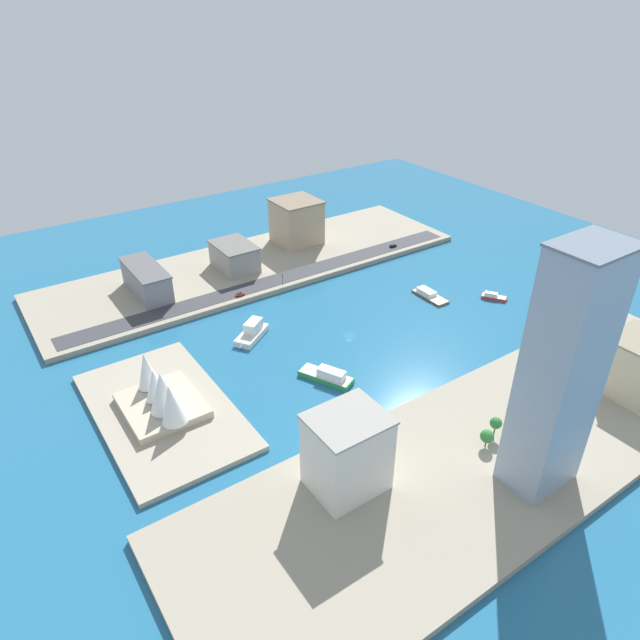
% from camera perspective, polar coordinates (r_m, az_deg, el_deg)
% --- Properties ---
extents(ground_plane, '(440.00, 440.00, 0.00)m').
position_cam_1_polar(ground_plane, '(261.21, 2.92, -1.57)').
color(ground_plane, '#23668E').
extents(quay_west, '(70.00, 240.00, 2.67)m').
position_cam_1_polar(quay_west, '(211.63, 17.77, -11.81)').
color(quay_west, '#9E937F').
rests_on(quay_west, ground_plane).
extents(quay_east, '(70.00, 240.00, 2.67)m').
position_cam_1_polar(quay_east, '(326.47, -6.47, 5.50)').
color(quay_east, '#9E937F').
rests_on(quay_east, ground_plane).
extents(peninsula_point, '(79.76, 45.91, 2.00)m').
position_cam_1_polar(peninsula_point, '(224.21, -15.40, -8.71)').
color(peninsula_point, '#A89E89').
rests_on(peninsula_point, ground_plane).
extents(road_strip, '(12.46, 228.00, 0.15)m').
position_cam_1_polar(road_strip, '(305.72, -4.19, 4.08)').
color(road_strip, '#38383D').
rests_on(road_strip, quay_east).
extents(ferry_green_doubledeck, '(23.82, 16.40, 5.54)m').
position_cam_1_polar(ferry_green_doubledeck, '(231.95, 0.71, -5.60)').
color(ferry_green_doubledeck, '#2D8C4C').
rests_on(ferry_green_doubledeck, ground_plane).
extents(ferry_white_commuter, '(17.65, 20.62, 7.59)m').
position_cam_1_polar(ferry_white_commuter, '(260.15, -6.82, -1.21)').
color(ferry_white_commuter, silver).
rests_on(ferry_white_commuter, ground_plane).
extents(barge_flat_brown, '(21.00, 7.83, 3.22)m').
position_cam_1_polar(barge_flat_brown, '(298.01, 10.84, 2.50)').
color(barge_flat_brown, brown).
rests_on(barge_flat_brown, ground_plane).
extents(tugboat_red, '(12.72, 10.46, 3.33)m').
position_cam_1_polar(tugboat_red, '(303.86, 16.95, 2.24)').
color(tugboat_red, red).
rests_on(tugboat_red, ground_plane).
extents(apartment_midrise_tan, '(25.43, 25.67, 26.31)m').
position_cam_1_polar(apartment_midrise_tan, '(346.87, -2.36, 9.82)').
color(apartment_midrise_tan, tan).
rests_on(apartment_midrise_tan, quay_east).
extents(carpark_squat_concrete, '(27.30, 19.33, 14.28)m').
position_cam_1_polar(carpark_squat_concrete, '(317.96, -8.54, 6.32)').
color(carpark_squat_concrete, gray).
rests_on(carpark_squat_concrete, quay_east).
extents(tower_tall_glass, '(16.22, 22.46, 80.59)m').
position_cam_1_polar(tower_tall_glass, '(177.10, 22.99, -5.04)').
color(tower_tall_glass, '#8C9EB2').
rests_on(tower_tall_glass, quay_west).
extents(office_block_beige, '(23.53, 22.89, 23.25)m').
position_cam_1_polar(office_block_beige, '(246.99, 29.25, -4.11)').
color(office_block_beige, '#C6B793').
rests_on(office_block_beige, quay_west).
extents(hotel_broad_white, '(19.80, 23.06, 26.96)m').
position_cam_1_polar(hotel_broad_white, '(178.10, 2.72, -13.07)').
color(hotel_broad_white, silver).
rests_on(hotel_broad_white, quay_west).
extents(warehouse_low_gray, '(37.81, 14.75, 14.61)m').
position_cam_1_polar(warehouse_low_gray, '(301.12, -16.95, 3.86)').
color(warehouse_low_gray, gray).
rests_on(warehouse_low_gray, quay_east).
extents(suv_black, '(1.98, 4.38, 1.56)m').
position_cam_1_polar(suv_black, '(346.44, 7.31, 7.38)').
color(suv_black, black).
rests_on(suv_black, road_strip).
extents(pickup_red, '(2.05, 4.61, 1.60)m').
position_cam_1_polar(pickup_red, '(291.02, -8.01, 2.58)').
color(pickup_red, black).
rests_on(pickup_red, road_strip).
extents(traffic_light_waterfront, '(0.36, 0.36, 6.50)m').
position_cam_1_polar(traffic_light_waterfront, '(297.15, -3.78, 4.19)').
color(traffic_light_waterfront, black).
rests_on(traffic_light_waterfront, quay_east).
extents(opera_landmark, '(36.02, 27.61, 18.77)m').
position_cam_1_polar(opera_landmark, '(218.51, -15.62, -7.14)').
color(opera_landmark, '#BCAD93').
rests_on(opera_landmark, peninsula_point).
extents(park_tree_cluster, '(7.85, 19.98, 8.43)m').
position_cam_1_polar(park_tree_cluster, '(209.48, 18.00, -9.94)').
color(park_tree_cluster, brown).
rests_on(park_tree_cluster, quay_west).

